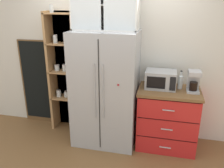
{
  "coord_description": "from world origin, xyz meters",
  "views": [
    {
      "loc": [
        0.85,
        -3.19,
        2.14
      ],
      "look_at": [
        0.1,
        0.0,
        0.97
      ],
      "focal_mm": 37.0,
      "sensor_mm": 36.0,
      "label": 1
    }
  ],
  "objects_px": {
    "coffee_maker": "(194,81)",
    "mug_cream": "(170,86)",
    "refrigerator": "(106,89)",
    "bottle_clear": "(180,81)",
    "chalkboard_menu": "(38,82)",
    "microwave": "(161,79)"
  },
  "relations": [
    {
      "from": "refrigerator",
      "to": "microwave",
      "type": "bearing_deg",
      "value": 7.04
    },
    {
      "from": "coffee_maker",
      "to": "chalkboard_menu",
      "type": "relative_size",
      "value": 0.2
    },
    {
      "from": "coffee_maker",
      "to": "mug_cream",
      "type": "height_order",
      "value": "coffee_maker"
    },
    {
      "from": "mug_cream",
      "to": "bottle_clear",
      "type": "relative_size",
      "value": 0.41
    },
    {
      "from": "coffee_maker",
      "to": "chalkboard_menu",
      "type": "bearing_deg",
      "value": 174.17
    },
    {
      "from": "bottle_clear",
      "to": "chalkboard_menu",
      "type": "relative_size",
      "value": 0.18
    },
    {
      "from": "bottle_clear",
      "to": "microwave",
      "type": "bearing_deg",
      "value": -173.37
    },
    {
      "from": "refrigerator",
      "to": "chalkboard_menu",
      "type": "height_order",
      "value": "refrigerator"
    },
    {
      "from": "refrigerator",
      "to": "chalkboard_menu",
      "type": "xyz_separation_m",
      "value": [
        -1.36,
        0.33,
        -0.11
      ]
    },
    {
      "from": "chalkboard_menu",
      "to": "coffee_maker",
      "type": "bearing_deg",
      "value": -5.83
    },
    {
      "from": "mug_cream",
      "to": "chalkboard_menu",
      "type": "bearing_deg",
      "value": 173.91
    },
    {
      "from": "coffee_maker",
      "to": "mug_cream",
      "type": "distance_m",
      "value": 0.33
    },
    {
      "from": "microwave",
      "to": "coffee_maker",
      "type": "distance_m",
      "value": 0.46
    },
    {
      "from": "refrigerator",
      "to": "chalkboard_menu",
      "type": "bearing_deg",
      "value": 166.48
    },
    {
      "from": "coffee_maker",
      "to": "mug_cream",
      "type": "relative_size",
      "value": 2.76
    },
    {
      "from": "refrigerator",
      "to": "bottle_clear",
      "type": "bearing_deg",
      "value": 6.93
    },
    {
      "from": "mug_cream",
      "to": "coffee_maker",
      "type": "bearing_deg",
      "value": -3.96
    },
    {
      "from": "bottle_clear",
      "to": "mug_cream",
      "type": "bearing_deg",
      "value": -159.75
    },
    {
      "from": "microwave",
      "to": "coffee_maker",
      "type": "relative_size",
      "value": 1.42
    },
    {
      "from": "coffee_maker",
      "to": "mug_cream",
      "type": "bearing_deg",
      "value": 176.04
    },
    {
      "from": "refrigerator",
      "to": "mug_cream",
      "type": "xyz_separation_m",
      "value": [
        0.95,
        0.08,
        0.1
      ]
    },
    {
      "from": "microwave",
      "to": "chalkboard_menu",
      "type": "relative_size",
      "value": 0.29
    }
  ]
}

